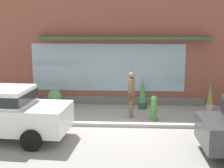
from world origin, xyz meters
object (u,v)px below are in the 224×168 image
Objects in this scene: potted_plant_near_hydrant at (143,93)px; potted_plant_low_front at (55,99)px; fire_hydrant at (154,108)px; pedestrian_with_handbag at (131,91)px; potted_plant_doorstep at (210,98)px; potted_plant_by_entrance at (29,99)px.

potted_plant_low_front is at bearing -176.97° from potted_plant_near_hydrant.
pedestrian_with_handbag reaches higher than fire_hydrant.
pedestrian_with_handbag is 3.46m from potted_plant_doorstep.
potted_plant_doorstep reaches higher than potted_plant_low_front.
pedestrian_with_handbag is 3.45m from potted_plant_low_front.
pedestrian_with_handbag is 2.13× the size of potted_plant_low_front.
potted_plant_doorstep is at bearing -3.55° from potted_plant_near_hydrant.
potted_plant_by_entrance is 1.19m from potted_plant_low_front.
potted_plant_doorstep is 6.40m from potted_plant_low_front.
pedestrian_with_handbag is at bearing -20.29° from potted_plant_low_front.
fire_hydrant is at bearing 82.19° from pedestrian_with_handbag.
pedestrian_with_handbag is (-0.83, 0.25, 0.57)m from fire_hydrant.
potted_plant_doorstep is at bearing 31.53° from fire_hydrant.
potted_plant_low_front is (1.17, -0.19, 0.07)m from potted_plant_by_entrance.
fire_hydrant is 2.79m from potted_plant_doorstep.
pedestrian_with_handbag is at bearing -159.42° from potted_plant_doorstep.
pedestrian_with_handbag reaches higher than potted_plant_by_entrance.
potted_plant_near_hydrant is at bearing 0.07° from potted_plant_by_entrance.
potted_plant_low_front reaches higher than potted_plant_by_entrance.
potted_plant_low_front is at bearing -179.78° from potted_plant_doorstep.
pedestrian_with_handbag is 1.50m from potted_plant_near_hydrant.
fire_hydrant is 1.42× the size of potted_plant_by_entrance.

